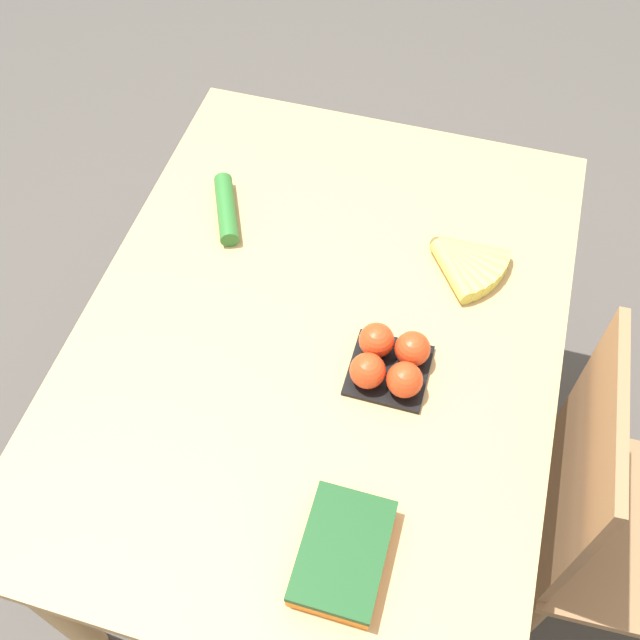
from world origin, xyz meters
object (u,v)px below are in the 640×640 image
object	(u,v)px
tomato_pack	(390,361)
carrot_bag	(343,552)
banana_bunch	(464,262)
cucumber_near	(226,209)
chair	(611,518)

from	to	relation	value
tomato_pack	carrot_bag	bearing A→B (deg)	1.16
tomato_pack	carrot_bag	xyz separation A→B (m)	(0.37, 0.01, -0.01)
banana_bunch	tomato_pack	distance (m)	0.31
banana_bunch	tomato_pack	xyz separation A→B (m)	(0.29, -0.09, 0.02)
cucumber_near	chair	bearing A→B (deg)	69.62
banana_bunch	tomato_pack	bearing A→B (deg)	-17.71
tomato_pack	carrot_bag	world-z (taller)	tomato_pack
tomato_pack	carrot_bag	distance (m)	0.37
tomato_pack	cucumber_near	world-z (taller)	tomato_pack
banana_bunch	carrot_bag	bearing A→B (deg)	-7.42
chair	carrot_bag	bearing A→B (deg)	119.73
tomato_pack	cucumber_near	distance (m)	0.52
banana_bunch	cucumber_near	distance (m)	0.53
banana_bunch	tomato_pack	world-z (taller)	tomato_pack
carrot_bag	cucumber_near	size ratio (longest dim) A/B	1.08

